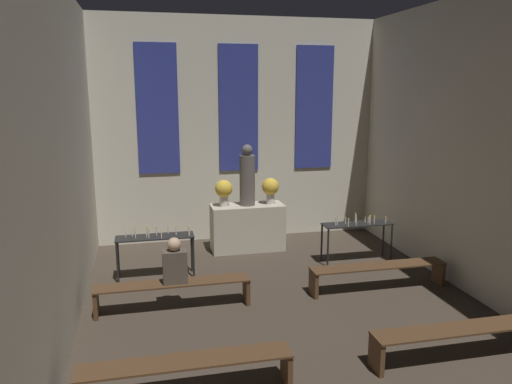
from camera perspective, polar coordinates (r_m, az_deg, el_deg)
The scene contains 13 objects.
wall_back at distance 10.94m, azimuth -2.07°, elevation 7.15°, with size 6.34×0.16×4.79m.
wall_left at distance 4.97m, azimuth -25.07°, elevation 0.02°, with size 0.12×12.02×4.79m.
altar at distance 10.35m, azimuth -0.98°, elevation -4.05°, with size 1.49×0.62×0.95m.
statue at distance 10.12m, azimuth -1.01°, elevation 1.66°, with size 0.31×0.31×1.25m.
flower_vase_left at distance 10.08m, azimuth -3.70°, elevation 0.21°, with size 0.35×0.35×0.54m.
flower_vase_right at distance 10.27m, azimuth 1.65°, elevation 0.45°, with size 0.35×0.35×0.54m.
candle_rack_left at distance 8.96m, azimuth -11.46°, elevation -5.58°, with size 1.35×0.40×0.95m.
candle_rack_right at distance 9.79m, azimuth 11.48°, elevation -4.10°, with size 1.35×0.40×0.96m.
pew_third_left at distance 5.78m, azimuth -7.95°, elevation -19.40°, with size 2.32×0.36×0.43m.
pew_third_right at distance 6.87m, azimuth 22.44°, elevation -14.91°, with size 2.32×0.36×0.43m.
pew_back_left at distance 7.79m, azimuth -9.43°, elevation -10.87°, with size 2.32×0.36×0.43m.
pew_back_right at distance 8.63m, azimuth 13.80°, elevation -8.77°, with size 2.32×0.36×0.43m.
person_seated at distance 7.64m, azimuth -9.27°, elevation -8.00°, with size 0.36×0.24×0.70m.
Camera 1 is at (-2.03, 1.13, 3.32)m, focal length 35.00 mm.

